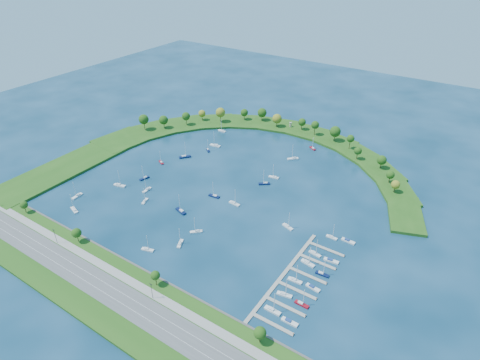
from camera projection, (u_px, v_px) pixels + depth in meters
The scene contains 40 objects.
ground at pixel (231, 185), 308.18m from camera, with size 700.00×700.00×0.00m, color #07273C.
south_shoreline at pixel (102, 285), 220.23m from camera, with size 420.00×43.10×11.60m.
breakwater at pixel (219, 145), 364.11m from camera, with size 286.74×247.64×2.00m.
breakwater_trees at pixel (260, 125), 378.26m from camera, with size 238.52×91.43×15.23m.
harbor_tower at pixel (290, 125), 394.56m from camera, with size 2.60×2.60×4.60m.
dock_system at pixel (295, 279), 224.48m from camera, with size 24.28×82.00×1.60m.
moored_boat_0 at pixel (196, 231), 259.71m from camera, with size 7.27×7.05×11.64m.
moored_boat_1 at pixel (274, 177), 317.23m from camera, with size 8.33×3.47×11.87m.
moored_boat_2 at pixel (147, 249), 245.08m from camera, with size 8.14×4.29×11.52m.
moored_boat_3 at pixel (264, 183), 309.11m from camera, with size 8.38×7.04×12.67m.
moored_boat_4 at pixel (144, 178), 315.91m from camera, with size 4.14×8.35×11.83m.
moored_boat_5 at pixel (145, 201), 289.12m from camera, with size 4.46×7.68×10.90m.
moored_boat_6 at pixel (119, 185), 306.94m from camera, with size 9.83×4.83×13.92m.
moored_boat_7 at pixel (147, 190), 301.63m from camera, with size 2.72×8.23×11.94m.
moored_boat_8 at pixel (161, 162), 337.84m from camera, with size 7.36×4.95×10.59m.
moored_boat_9 at pixel (288, 226), 263.98m from camera, with size 8.58×4.74×12.15m.
moored_boat_10 at pixel (215, 145), 363.96m from camera, with size 10.13×3.99×14.49m.
moored_boat_11 at pixel (222, 131), 390.84m from camera, with size 8.40×2.48×12.29m.
moored_boat_12 at pixel (234, 203), 286.52m from camera, with size 8.75×3.13×12.60m.
moored_boat_13 at pixel (77, 196), 294.54m from camera, with size 3.15×8.93×12.89m.
moored_boat_14 at pixel (214, 196), 294.56m from camera, with size 8.66×3.14×12.47m.
moored_boat_15 at pixel (74, 210), 279.76m from camera, with size 9.17×5.10×13.00m.
moored_boat_16 at pixel (208, 150), 356.69m from camera, with size 6.99×6.09×10.70m.
moored_boat_17 at pixel (293, 158), 343.00m from camera, with size 8.62×8.49×13.90m.
moored_boat_18 at pixel (181, 211), 278.68m from camera, with size 9.81×5.09×13.89m.
moored_boat_19 at pixel (313, 148), 359.44m from camera, with size 7.42×5.73×10.96m.
moored_boat_20 at pixel (180, 243), 249.72m from camera, with size 5.34×8.19×11.73m.
moored_boat_21 at pixel (185, 156), 345.77m from camera, with size 8.49×9.32×14.52m.
docked_boat_0 at pixel (272, 310), 205.61m from camera, with size 9.01×2.70×13.16m.
docked_boat_1 at pixel (289, 322), 199.77m from camera, with size 8.74×2.48×1.78m.
docked_boat_2 at pixel (284, 294), 214.61m from camera, with size 8.59×3.71×12.22m.
docked_boat_3 at pixel (302, 304), 209.17m from camera, with size 7.78×2.37×11.36m.
docked_boat_4 at pixel (295, 280), 223.34m from camera, with size 8.34×2.73×12.11m.
docked_boat_5 at pixel (313, 288), 219.02m from camera, with size 8.54×3.39×1.70m.
docked_boat_6 at pixel (308, 263), 235.02m from camera, with size 8.94×3.76×12.74m.
docked_boat_7 at pixel (322, 274), 227.56m from camera, with size 7.82×2.56×11.34m.
docked_boat_8 at pixel (315, 253), 241.97m from camera, with size 8.14×3.46×11.59m.
docked_boat_9 at pixel (331, 261), 236.92m from camera, with size 8.99×3.31×1.79m.
docked_boat_10 at pixel (332, 237), 254.96m from camera, with size 7.34×2.25×10.71m.
docked_boat_11 at pixel (348, 241), 251.98m from camera, with size 8.70×2.97×1.75m.
Camera 1 is at (149.54, -213.59, 164.48)m, focal length 30.45 mm.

